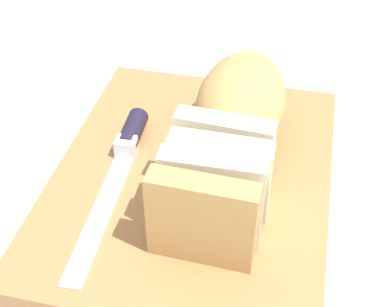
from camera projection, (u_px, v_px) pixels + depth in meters
The scene contains 7 objects.
ground_plane at pixel (192, 188), 0.63m from camera, with size 3.00×3.00×0.00m, color beige.
cutting_board at pixel (192, 181), 0.62m from camera, with size 0.39×0.31×0.02m, color #9E6B3D.
bread_loaf at pixel (233, 130), 0.60m from camera, with size 0.29×0.11×0.10m.
bread_knife at pixel (125, 149), 0.63m from camera, with size 0.25×0.03×0.02m.
crumb_near_knife at pixel (206, 154), 0.64m from camera, with size 0.00×0.00×0.00m, color tan.
crumb_near_loaf at pixel (160, 151), 0.64m from camera, with size 0.00×0.00×0.00m, color tan.
crumb_stray_left at pixel (186, 194), 0.59m from camera, with size 0.00×0.00×0.00m, color tan.
Camera 1 is at (0.44, 0.10, 0.44)m, focal length 51.13 mm.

